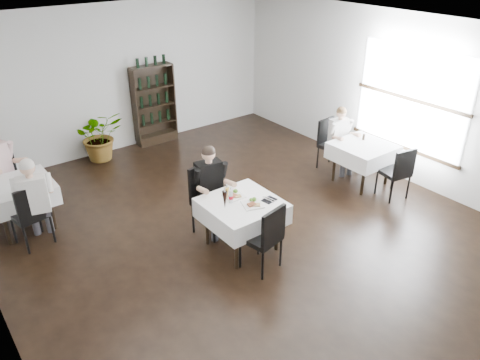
% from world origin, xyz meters
% --- Properties ---
extents(room_shell, '(9.00, 9.00, 9.00)m').
position_xyz_m(room_shell, '(0.00, 0.00, 1.50)').
color(room_shell, black).
rests_on(room_shell, ground).
extents(window_right, '(0.06, 2.30, 1.85)m').
position_xyz_m(window_right, '(3.48, 0.00, 1.50)').
color(window_right, white).
rests_on(window_right, room_shell).
extents(wine_shelf, '(0.90, 0.28, 1.75)m').
position_xyz_m(wine_shelf, '(0.60, 4.31, 0.85)').
color(wine_shelf, black).
rests_on(wine_shelf, ground).
extents(main_table, '(1.03, 1.03, 0.77)m').
position_xyz_m(main_table, '(-0.30, 0.00, 0.62)').
color(main_table, black).
rests_on(main_table, ground).
extents(left_table, '(0.98, 0.98, 0.77)m').
position_xyz_m(left_table, '(-2.70, 2.50, 0.62)').
color(left_table, black).
rests_on(left_table, ground).
extents(right_table, '(0.98, 0.98, 0.77)m').
position_xyz_m(right_table, '(2.70, 0.30, 0.62)').
color(right_table, black).
rests_on(right_table, ground).
extents(potted_tree, '(0.99, 0.88, 1.04)m').
position_xyz_m(potted_tree, '(-0.73, 4.20, 0.52)').
color(potted_tree, '#236121').
rests_on(potted_tree, ground).
extents(main_chair_far, '(0.60, 0.61, 1.09)m').
position_xyz_m(main_chair_far, '(-0.43, 0.68, 0.62)').
color(main_chair_far, black).
rests_on(main_chair_far, ground).
extents(main_chair_near, '(0.54, 0.54, 1.00)m').
position_xyz_m(main_chair_near, '(-0.36, -0.61, 0.57)').
color(main_chair_near, black).
rests_on(main_chair_near, ground).
extents(left_chair_far, '(0.58, 0.58, 1.14)m').
position_xyz_m(left_chair_far, '(-2.78, 3.08, 0.65)').
color(left_chair_far, black).
rests_on(left_chair_far, ground).
extents(left_chair_near, '(0.54, 0.55, 1.02)m').
position_xyz_m(left_chair_near, '(-2.71, 1.88, 0.58)').
color(left_chair_near, black).
rests_on(left_chair_near, ground).
extents(right_chair_far, '(0.49, 0.50, 0.99)m').
position_xyz_m(right_chair_far, '(2.72, 1.12, 0.56)').
color(right_chair_far, black).
rests_on(right_chair_far, ground).
extents(right_chair_near, '(0.51, 0.52, 0.96)m').
position_xyz_m(right_chair_near, '(2.72, -0.46, 0.55)').
color(right_chair_near, black).
rests_on(right_chair_near, ground).
extents(diner_main, '(0.57, 0.58, 1.42)m').
position_xyz_m(diner_main, '(-0.39, 0.64, 0.82)').
color(diner_main, '#42424A').
rests_on(diner_main, ground).
extents(diner_left_far, '(0.68, 0.71, 1.51)m').
position_xyz_m(diner_left_far, '(-2.78, 3.09, 0.87)').
color(diner_left_far, '#42424A').
rests_on(diner_left_far, ground).
extents(diner_left_near, '(0.59, 0.63, 1.42)m').
position_xyz_m(diner_left_near, '(-2.61, 1.89, 0.82)').
color(diner_left_near, '#42424A').
rests_on(diner_left_near, ground).
extents(diner_right_far, '(0.52, 0.54, 1.29)m').
position_xyz_m(diner_right_far, '(2.75, 0.89, 0.75)').
color(diner_right_far, '#42424A').
rests_on(diner_right_far, ground).
extents(plate_far, '(0.27, 0.27, 0.08)m').
position_xyz_m(plate_far, '(-0.29, 0.19, 0.79)').
color(plate_far, white).
rests_on(plate_far, main_table).
extents(plate_near, '(0.35, 0.35, 0.08)m').
position_xyz_m(plate_near, '(-0.23, -0.16, 0.79)').
color(plate_near, white).
rests_on(plate_near, main_table).
extents(pilsner_dark, '(0.08, 0.08, 0.33)m').
position_xyz_m(pilsner_dark, '(-0.59, 0.01, 0.90)').
color(pilsner_dark, black).
rests_on(pilsner_dark, main_table).
extents(pilsner_lager, '(0.06, 0.06, 0.27)m').
position_xyz_m(pilsner_lager, '(-0.45, 0.15, 0.88)').
color(pilsner_lager, gold).
rests_on(pilsner_lager, main_table).
extents(coke_bottle, '(0.06, 0.06, 0.25)m').
position_xyz_m(coke_bottle, '(-0.43, 0.08, 0.87)').
color(coke_bottle, silver).
rests_on(coke_bottle, main_table).
extents(napkin_cutlery, '(0.22, 0.22, 0.02)m').
position_xyz_m(napkin_cutlery, '(0.04, -0.20, 0.78)').
color(napkin_cutlery, black).
rests_on(napkin_cutlery, main_table).
extents(pepper_mill, '(0.06, 0.06, 0.11)m').
position_xyz_m(pepper_mill, '(2.86, 0.44, 0.83)').
color(pepper_mill, black).
rests_on(pepper_mill, right_table).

